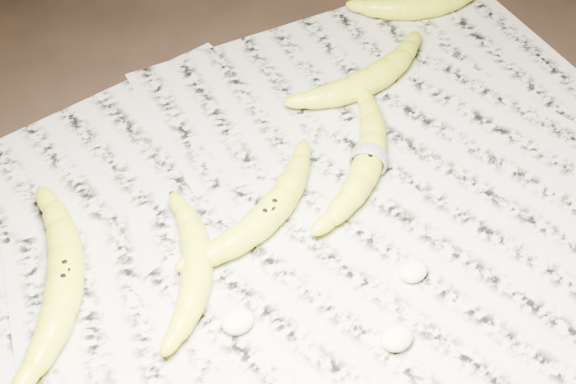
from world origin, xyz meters
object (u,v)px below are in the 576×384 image
banana_center (268,213)px  banana_taped (369,158)px  banana_left_a (65,278)px  banana_upper_b (424,4)px  banana_upper_a (371,78)px  banana_left_b (197,265)px

banana_center → banana_taped: (0.14, 0.01, -0.00)m
banana_left_a → banana_center: bearing=-72.8°
banana_center → banana_upper_b: size_ratio=1.11×
banana_upper_a → banana_upper_b: same height
banana_center → banana_left_a: bearing=149.3°
banana_upper_b → banana_center: bearing=-133.2°
banana_center → banana_taped: same height
banana_left_b → banana_upper_b: (0.50, 0.23, 0.00)m
banana_taped → banana_upper_b: bearing=-2.5°
banana_left_a → banana_upper_a: 0.46m
banana_center → banana_upper_b: (0.40, 0.21, 0.00)m
banana_left_a → banana_center: size_ratio=1.13×
banana_left_a → banana_upper_a: bearing=-52.7°
banana_left_b → banana_center: bearing=-48.8°
banana_upper_b → banana_taped: bearing=-122.2°
banana_taped → banana_upper_b: size_ratio=1.21×
banana_left_a → banana_center: 0.23m
banana_left_a → banana_left_b: bearing=-88.3°
banana_center → banana_taped: bearing=-18.1°
banana_left_b → banana_upper_a: banana_upper_a is taller
banana_left_b → banana_taped: size_ratio=0.81×
banana_left_a → banana_upper_a: banana_left_a is taller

